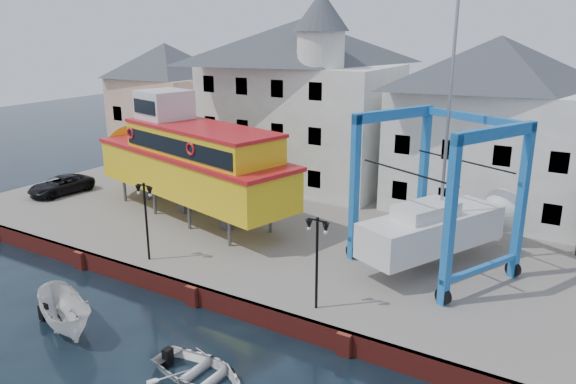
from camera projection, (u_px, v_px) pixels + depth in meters
The scene contains 13 objects.
ground at pixel (194, 305), 26.78m from camera, with size 140.00×140.00×0.00m, color black.
hardstanding at pixel (308, 227), 35.61m from camera, with size 44.00×22.00×1.00m, color slate.
quay_wall at pixel (195, 295), 26.72m from camera, with size 44.00×0.47×1.00m.
building_pink at pixel (168, 104), 48.71m from camera, with size 8.00×7.00×10.30m.
building_white_main at pixel (301, 100), 42.11m from camera, with size 14.00×8.30×14.00m.
building_white_right at pixel (492, 126), 35.87m from camera, with size 12.00×8.00×11.20m.
lamp_post_left at pixel (145, 202), 28.56m from camera, with size 1.12×0.32×4.20m.
lamp_post_right at pixel (317, 240), 23.55m from camera, with size 1.12×0.32×4.20m.
tour_boat at pixel (182, 158), 35.69m from camera, with size 18.44×8.43×7.81m.
travel_lift at pixel (445, 218), 28.34m from camera, with size 8.46×9.93×14.76m.
van at pixel (61, 185), 40.64m from camera, with size 2.14×4.65×1.29m, color black.
motorboat_a at pixel (68, 329), 24.65m from camera, with size 1.76×4.68×1.81m, color silver.
motorboat_b at pixel (200, 378), 21.25m from camera, with size 2.92×4.09×0.85m, color silver.
Camera 1 is at (16.45, -18.16, 12.91)m, focal length 35.00 mm.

